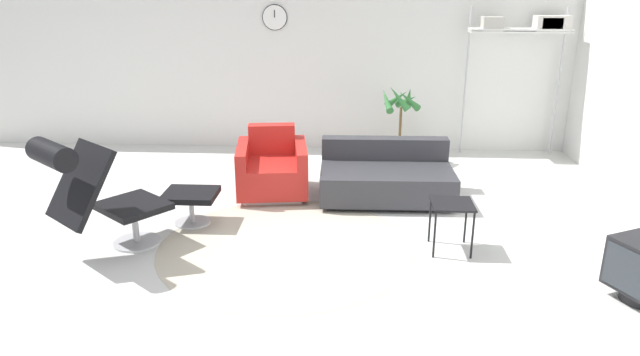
{
  "coord_description": "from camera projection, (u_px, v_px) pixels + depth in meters",
  "views": [
    {
      "loc": [
        0.45,
        -5.03,
        2.35
      ],
      "look_at": [
        0.14,
        0.2,
        0.55
      ],
      "focal_mm": 32.0,
      "sensor_mm": 36.0,
      "label": 1
    }
  ],
  "objects": [
    {
      "name": "ground_plane",
      "position": [
        304.0,
        238.0,
        5.54
      ],
      "size": [
        12.0,
        12.0,
        0.0
      ],
      "primitive_type": "plane",
      "color": "silver"
    },
    {
      "name": "wall_back",
      "position": [
        322.0,
        53.0,
        8.15
      ],
      "size": [
        12.0,
        0.09,
        2.8
      ],
      "color": "silver",
      "rests_on": "ground_plane"
    },
    {
      "name": "round_rug",
      "position": [
        286.0,
        246.0,
        5.36
      ],
      "size": [
        2.39,
        2.39,
        0.01
      ],
      "color": "#BCB29E",
      "rests_on": "ground_plane"
    },
    {
      "name": "lounge_chair",
      "position": [
        91.0,
        186.0,
        4.95
      ],
      "size": [
        1.08,
        1.15,
        1.13
      ],
      "rotation": [
        0.0,
        0.0,
        -0.68
      ],
      "color": "#BCBCC1",
      "rests_on": "ground_plane"
    },
    {
      "name": "ottoman",
      "position": [
        191.0,
        199.0,
        5.79
      ],
      "size": [
        0.53,
        0.45,
        0.35
      ],
      "color": "#BCBCC1",
      "rests_on": "ground_plane"
    },
    {
      "name": "armchair_red",
      "position": [
        272.0,
        170.0,
        6.64
      ],
      "size": [
        0.9,
        0.97,
        0.75
      ],
      "rotation": [
        0.0,
        0.0,
        3.27
      ],
      "color": "silver",
      "rests_on": "ground_plane"
    },
    {
      "name": "couch_low",
      "position": [
        386.0,
        178.0,
        6.51
      ],
      "size": [
        1.5,
        0.97,
        0.63
      ],
      "rotation": [
        0.0,
        0.0,
        3.16
      ],
      "color": "black",
      "rests_on": "ground_plane"
    },
    {
      "name": "side_table",
      "position": [
        452.0,
        209.0,
        5.17
      ],
      "size": [
        0.38,
        0.38,
        0.46
      ],
      "color": "black",
      "rests_on": "ground_plane"
    },
    {
      "name": "potted_plant",
      "position": [
        400.0,
        127.0,
        7.8
      ],
      "size": [
        0.57,
        0.53,
        1.08
      ],
      "color": "brown",
      "rests_on": "ground_plane"
    },
    {
      "name": "shelf_unit",
      "position": [
        530.0,
        28.0,
        7.6
      ],
      "size": [
        1.34,
        0.28,
        2.04
      ],
      "color": "#BCBCC1",
      "rests_on": "ground_plane"
    }
  ]
}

